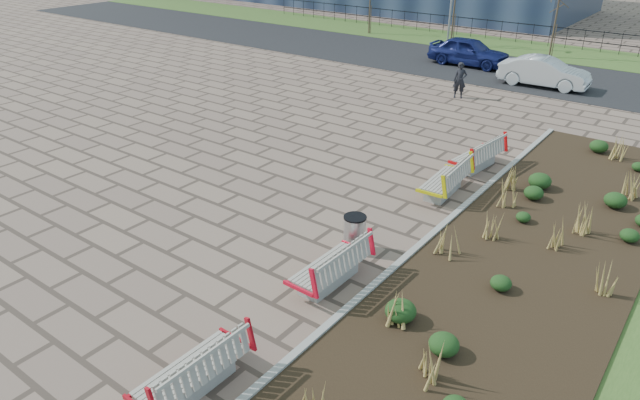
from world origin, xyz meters
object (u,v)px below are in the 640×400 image
Objects in this scene: bench_c at (444,178)px; litter_bin at (355,234)px; car_blue at (469,51)px; bench_a at (190,367)px; car_silver at (544,72)px; bench_d at (477,153)px; pedestrian at (460,80)px; bench_b at (329,264)px.

bench_c is 2.37× the size of litter_bin.
bench_a is at bearing -166.36° from car_blue.
bench_a is 22.79m from car_silver.
bench_c is 1.00× the size of bench_d.
bench_a is 1.36× the size of pedestrian.
car_blue reaches higher than car_silver.
bench_a is 11.81m from bench_d.
bench_a and bench_d have the same top height.
car_silver reaches higher than litter_bin.
car_silver is (4.52, -1.84, -0.06)m from car_blue.
litter_bin is 13.77m from pedestrian.
bench_d is at bearing -175.25° from car_silver.
bench_a is at bearing -178.97° from car_silver.
car_blue is at bearing 65.43° from car_silver.
bench_c is (0.00, 9.48, 0.00)m from bench_a.
car_silver is (-1.06, 17.36, 0.24)m from litter_bin.
car_silver is at bearing -111.99° from car_blue.
car_blue is (-5.90, 24.58, 0.24)m from bench_a.
bench_c is at bearing 91.20° from bench_a.
bench_c is 0.50× the size of car_blue.
pedestrian is at bearing 102.53° from bench_a.
bench_c is 4.11m from litter_bin.
bench_d is at bearing 87.16° from litter_bin.
pedestrian is 0.38× the size of car_silver.
bench_b is 1.51m from litter_bin.
car_blue is at bearing 121.69° from bench_d.
bench_a and bench_c have the same top height.
bench_b is 18.89m from car_silver.
pedestrian is (-3.75, 6.91, 0.27)m from bench_d.
car_blue is 4.88m from car_silver.
litter_bin is 17.40m from car_silver.
litter_bin is at bearing -178.94° from car_silver.
pedestrian is 6.25m from car_blue.
car_blue is at bearing 107.12° from bench_b.
bench_c reaches higher than litter_bin.
bench_a is 2.37× the size of litter_bin.
car_silver reaches higher than bench_d.
litter_bin is (-0.32, -6.42, -0.06)m from bench_d.
bench_b is 21.51m from car_blue.
bench_c is at bearing -176.50° from car_silver.
bench_a is 25.28m from car_blue.
car_silver is (2.37, 4.03, -0.09)m from pedestrian.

